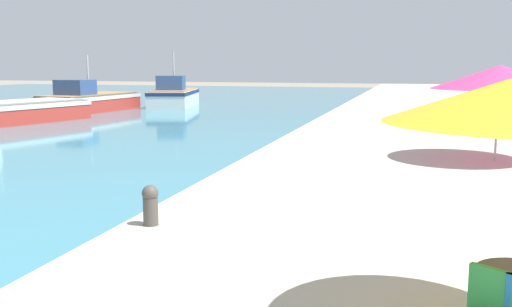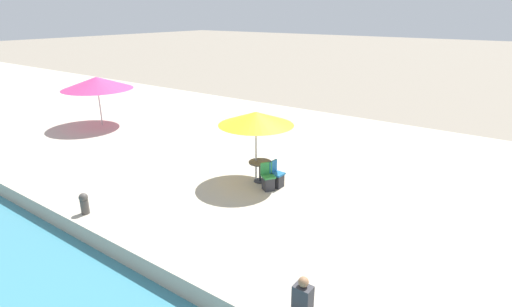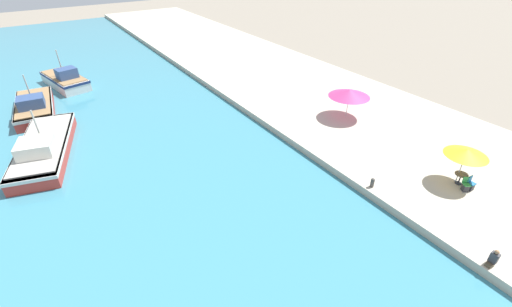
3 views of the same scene
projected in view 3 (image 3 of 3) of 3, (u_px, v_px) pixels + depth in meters
The scene contains 11 objects.
quay_promenade at pixel (253, 66), 43.51m from camera, with size 16.00×90.00×0.58m.
fishing_boat_near at pixel (44, 147), 25.54m from camera, with size 5.68×10.47×3.67m.
fishing_boat_mid at pixel (34, 106), 31.73m from camera, with size 3.69×8.12×3.72m.
fishing_boat_far at pixel (65, 79), 37.63m from camera, with size 4.29×7.43×4.01m.
cafe_umbrella_pink at pixel (467, 152), 21.02m from camera, with size 2.58×2.58×2.49m.
cafe_umbrella_white at pixel (349, 93), 29.21m from camera, with size 3.55×3.55×2.53m.
cafe_table at pixel (461, 177), 21.80m from camera, with size 0.80×0.80×0.74m.
cafe_chair_left at pixel (471, 185), 21.38m from camera, with size 0.42×0.45×0.91m.
cafe_chair_right at pixel (466, 186), 21.30m from camera, with size 0.57×0.58×0.91m.
person_at_quay at pixel (493, 258), 16.37m from camera, with size 0.51×0.36×0.94m.
mooring_bollard at pixel (372, 182), 21.60m from camera, with size 0.26×0.26×0.65m.
Camera 3 is at (-15.15, 1.00, 13.97)m, focal length 24.00 mm.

